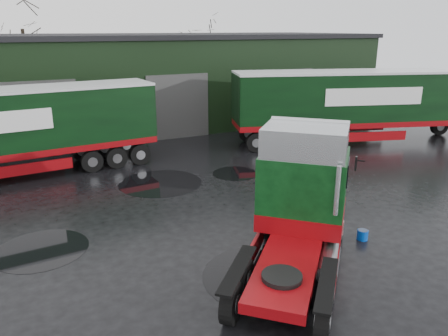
# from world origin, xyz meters

# --- Properties ---
(ground) EXTENTS (100.00, 100.00, 0.00)m
(ground) POSITION_xyz_m (0.00, 0.00, 0.00)
(ground) COLOR black
(warehouse) EXTENTS (32.40, 12.40, 6.30)m
(warehouse) POSITION_xyz_m (2.00, 20.00, 3.16)
(warehouse) COLOR black
(warehouse) RESTS_ON ground
(hero_tractor) EXTENTS (6.49, 6.72, 4.08)m
(hero_tractor) POSITION_xyz_m (-0.71, -3.00, 2.04)
(hero_tractor) COLOR #093311
(hero_tractor) RESTS_ON ground
(trailer_left) EXTENTS (13.58, 3.95, 4.16)m
(trailer_left) POSITION_xyz_m (-7.50, 10.00, 2.08)
(trailer_left) COLOR silver
(trailer_left) RESTS_ON ground
(lorry_right) EXTENTS (16.78, 7.54, 4.38)m
(lorry_right) POSITION_xyz_m (10.35, 8.50, 2.19)
(lorry_right) COLOR silver
(lorry_right) RESTS_ON ground
(wash_bucket) EXTENTS (0.38, 0.38, 0.33)m
(wash_bucket) POSITION_xyz_m (2.77, -2.00, 0.17)
(wash_bucket) COLOR #0841BD
(wash_bucket) RESTS_ON ground
(tree_back_a) EXTENTS (4.40, 4.40, 9.50)m
(tree_back_a) POSITION_xyz_m (-6.00, 30.00, 4.75)
(tree_back_a) COLOR black
(tree_back_a) RESTS_ON ground
(tree_back_b) EXTENTS (4.40, 4.40, 7.50)m
(tree_back_b) POSITION_xyz_m (10.00, 30.00, 3.75)
(tree_back_b) COLOR black
(tree_back_b) RESTS_ON ground
(puddle_0) EXTENTS (3.68, 3.68, 0.01)m
(puddle_0) POSITION_xyz_m (-1.24, -2.59, 0.00)
(puddle_0) COLOR black
(puddle_0) RESTS_ON ground
(puddle_1) EXTENTS (2.20, 2.20, 0.01)m
(puddle_1) POSITION_xyz_m (2.04, 5.98, 0.00)
(puddle_1) COLOR black
(puddle_1) RESTS_ON ground
(puddle_2) EXTENTS (2.92, 2.92, 0.01)m
(puddle_2) POSITION_xyz_m (-6.96, 1.77, 0.00)
(puddle_2) COLOR black
(puddle_2) RESTS_ON ground
(puddle_4) EXTENTS (3.76, 3.76, 0.01)m
(puddle_4) POSITION_xyz_m (-1.66, 6.20, 0.00)
(puddle_4) COLOR black
(puddle_4) RESTS_ON ground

